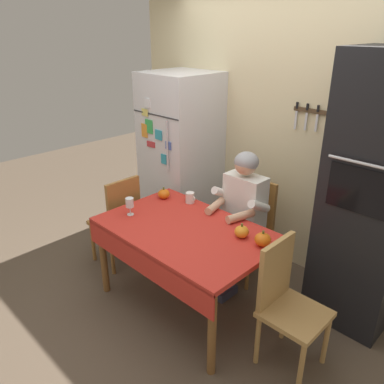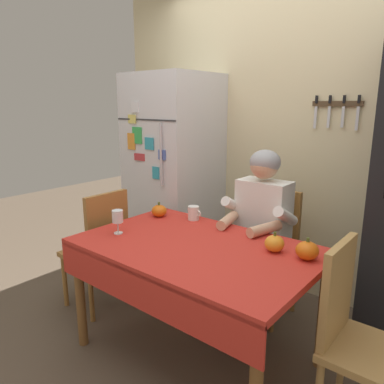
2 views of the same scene
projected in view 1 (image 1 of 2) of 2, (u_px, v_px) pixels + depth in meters
name	position (u px, v px, depth m)	size (l,w,h in m)	color
ground_plane	(178.00, 308.00, 3.27)	(10.00, 10.00, 0.00)	brown
back_wall_assembly	(284.00, 132.00, 3.60)	(3.70, 0.13, 2.60)	beige
refrigerator	(181.00, 158.00, 4.15)	(0.68, 0.71, 1.80)	silver
wall_oven	(372.00, 198.00, 2.82)	(0.60, 0.64, 2.10)	black
dining_table	(184.00, 238.00, 3.06)	(1.40, 0.90, 0.74)	brown
chair_behind_person	(251.00, 224.00, 3.58)	(0.40, 0.40, 0.93)	#9E6B33
seated_person	(240.00, 209.00, 3.36)	(0.47, 0.55, 1.25)	#38384C
chair_right_side	(286.00, 299.00, 2.59)	(0.40, 0.40, 0.93)	tan
chair_left_side	(119.00, 218.00, 3.69)	(0.40, 0.40, 0.93)	#9E6B33
coffee_mug	(190.00, 198.00, 3.45)	(0.11, 0.08, 0.10)	white
wine_glass	(130.00, 203.00, 3.21)	(0.07, 0.07, 0.15)	white
pumpkin_large	(263.00, 239.00, 2.78)	(0.12, 0.12, 0.12)	orange
pumpkin_medium	(164.00, 194.00, 3.55)	(0.11, 0.11, 0.11)	orange
pumpkin_small	(242.00, 232.00, 2.89)	(0.11, 0.11, 0.12)	orange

